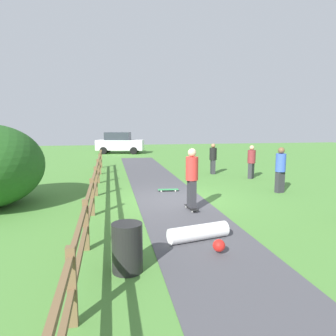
{
  "coord_description": "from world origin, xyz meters",
  "views": [
    {
      "loc": [
        -2.07,
        -10.43,
        2.66
      ],
      "look_at": [
        0.1,
        1.13,
        1.0
      ],
      "focal_mm": 33.4,
      "sensor_mm": 36.0,
      "label": 1
    }
  ],
  "objects_px": {
    "skateboard_loose": "(168,190)",
    "bystander_maroon": "(251,160)",
    "skater_fallen": "(200,233)",
    "parked_car_white": "(120,143)",
    "trash_bin": "(127,247)",
    "bystander_black": "(213,157)",
    "skater_riding": "(192,176)",
    "bystander_blue": "(280,168)"
  },
  "relations": [
    {
      "from": "skater_riding",
      "to": "trash_bin",
      "type": "bearing_deg",
      "value": -120.61
    },
    {
      "from": "trash_bin",
      "to": "skater_fallen",
      "type": "bearing_deg",
      "value": 33.45
    },
    {
      "from": "skater_riding",
      "to": "skater_fallen",
      "type": "distance_m",
      "value": 2.77
    },
    {
      "from": "parked_car_white",
      "to": "skateboard_loose",
      "type": "bearing_deg",
      "value": -85.51
    },
    {
      "from": "bystander_blue",
      "to": "parked_car_white",
      "type": "xyz_separation_m",
      "value": [
        -5.58,
        17.81,
        -0.02
      ]
    },
    {
      "from": "skater_fallen",
      "to": "skateboard_loose",
      "type": "distance_m",
      "value": 5.36
    },
    {
      "from": "parked_car_white",
      "to": "bystander_black",
      "type": "bearing_deg",
      "value": -70.8
    },
    {
      "from": "skater_riding",
      "to": "bystander_black",
      "type": "bearing_deg",
      "value": 66.17
    },
    {
      "from": "skater_riding",
      "to": "skateboard_loose",
      "type": "distance_m",
      "value": 2.96
    },
    {
      "from": "skater_fallen",
      "to": "bystander_blue",
      "type": "relative_size",
      "value": 0.84
    },
    {
      "from": "skater_riding",
      "to": "bystander_maroon",
      "type": "xyz_separation_m",
      "value": [
        4.35,
        5.02,
        -0.2
      ]
    },
    {
      "from": "bystander_maroon",
      "to": "skater_riding",
      "type": "bearing_deg",
      "value": -130.94
    },
    {
      "from": "bystander_maroon",
      "to": "parked_car_white",
      "type": "xyz_separation_m",
      "value": [
        -5.9,
        14.63,
        0.07
      ]
    },
    {
      "from": "skater_fallen",
      "to": "bystander_maroon",
      "type": "height_order",
      "value": "bystander_maroon"
    },
    {
      "from": "skater_fallen",
      "to": "parked_car_white",
      "type": "height_order",
      "value": "parked_car_white"
    },
    {
      "from": "bystander_maroon",
      "to": "skateboard_loose",
      "type": "bearing_deg",
      "value": -153.9
    },
    {
      "from": "skater_riding",
      "to": "bystander_blue",
      "type": "distance_m",
      "value": 4.44
    },
    {
      "from": "skateboard_loose",
      "to": "bystander_maroon",
      "type": "distance_m",
      "value": 5.15
    },
    {
      "from": "trash_bin",
      "to": "skateboard_loose",
      "type": "height_order",
      "value": "trash_bin"
    },
    {
      "from": "trash_bin",
      "to": "skateboard_loose",
      "type": "xyz_separation_m",
      "value": [
        1.97,
        6.48,
        -0.36
      ]
    },
    {
      "from": "skater_fallen",
      "to": "bystander_black",
      "type": "bearing_deg",
      "value": 69.62
    },
    {
      "from": "trash_bin",
      "to": "skateboard_loose",
      "type": "relative_size",
      "value": 1.11
    },
    {
      "from": "skateboard_loose",
      "to": "bystander_maroon",
      "type": "relative_size",
      "value": 0.5
    },
    {
      "from": "skater_fallen",
      "to": "skateboard_loose",
      "type": "bearing_deg",
      "value": 87.14
    },
    {
      "from": "skater_fallen",
      "to": "parked_car_white",
      "type": "relative_size",
      "value": 0.33
    },
    {
      "from": "skater_riding",
      "to": "skateboard_loose",
      "type": "xyz_separation_m",
      "value": [
        -0.22,
        2.78,
        -1.01
      ]
    },
    {
      "from": "skater_riding",
      "to": "skater_fallen",
      "type": "xyz_separation_m",
      "value": [
        -0.48,
        -2.57,
        -0.89
      ]
    },
    {
      "from": "parked_car_white",
      "to": "trash_bin",
      "type": "bearing_deg",
      "value": -91.59
    },
    {
      "from": "skater_riding",
      "to": "skateboard_loose",
      "type": "relative_size",
      "value": 2.35
    },
    {
      "from": "skater_riding",
      "to": "bystander_maroon",
      "type": "distance_m",
      "value": 6.65
    },
    {
      "from": "skater_fallen",
      "to": "bystander_blue",
      "type": "xyz_separation_m",
      "value": [
        4.52,
        4.41,
        0.78
      ]
    },
    {
      "from": "bystander_blue",
      "to": "skater_riding",
      "type": "bearing_deg",
      "value": -155.56
    },
    {
      "from": "bystander_black",
      "to": "parked_car_white",
      "type": "distance_m",
      "value": 13.7
    },
    {
      "from": "trash_bin",
      "to": "parked_car_white",
      "type": "bearing_deg",
      "value": 88.41
    },
    {
      "from": "skater_fallen",
      "to": "parked_car_white",
      "type": "distance_m",
      "value": 22.26
    },
    {
      "from": "bystander_blue",
      "to": "bystander_maroon",
      "type": "relative_size",
      "value": 1.09
    },
    {
      "from": "trash_bin",
      "to": "skater_fallen",
      "type": "distance_m",
      "value": 2.06
    },
    {
      "from": "skateboard_loose",
      "to": "parked_car_white",
      "type": "xyz_separation_m",
      "value": [
        -1.32,
        16.87,
        0.87
      ]
    },
    {
      "from": "trash_bin",
      "to": "skateboard_loose",
      "type": "bearing_deg",
      "value": 73.08
    },
    {
      "from": "trash_bin",
      "to": "bystander_black",
      "type": "xyz_separation_m",
      "value": [
        5.15,
        10.41,
        0.44
      ]
    },
    {
      "from": "trash_bin",
      "to": "bystander_black",
      "type": "relative_size",
      "value": 0.55
    },
    {
      "from": "bystander_maroon",
      "to": "bystander_black",
      "type": "xyz_separation_m",
      "value": [
        -1.39,
        1.69,
        0.0
      ]
    }
  ]
}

